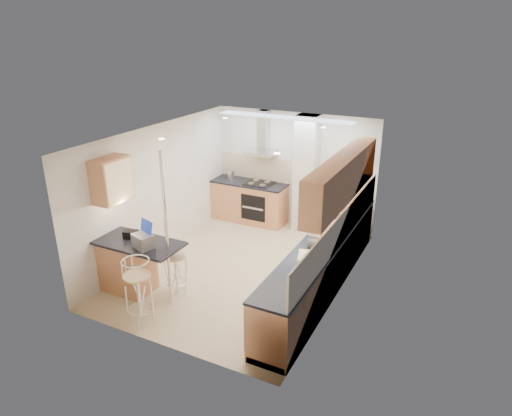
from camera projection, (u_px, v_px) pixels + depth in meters
The scene contains 16 objects.
ground at pixel (243, 269), 8.37m from camera, with size 4.80×4.80×0.00m, color beige.
room_shell at pixel (268, 186), 7.98m from camera, with size 3.64×4.84×2.51m.
right_counter at pixel (322, 265), 7.57m from camera, with size 0.63×4.40×0.92m.
back_counter at pixel (249, 201), 10.34m from camera, with size 1.70×0.63×0.92m.
peninsula at pixel (140, 267), 7.45m from camera, with size 1.47×0.72×0.94m.
microwave at pixel (322, 232), 7.28m from camera, with size 0.60×0.41×0.33m, color white.
laptop at pixel (143, 241), 7.06m from camera, with size 0.32×0.24×0.22m, color gray.
bag at pixel (131, 234), 7.42m from camera, with size 0.22×0.16×0.12m, color black.
bar_stool_near at pixel (139, 291), 6.68m from camera, with size 0.43×0.43×1.05m, color tan, non-canonical shape.
bar_stool_end at pixel (176, 269), 7.44m from camera, with size 0.38×0.38×0.92m, color tan, non-canonical shape.
jar_a at pixel (346, 217), 8.05m from camera, with size 0.12×0.12×0.17m, color silver.
jar_b at pixel (342, 217), 8.08m from camera, with size 0.11×0.11×0.16m, color silver.
jar_c at pixel (333, 238), 7.24m from camera, with size 0.14×0.14×0.19m, color beige.
jar_d at pixel (324, 245), 7.08m from camera, with size 0.10×0.10×0.13m, color white.
bread_bin at pixel (308, 261), 6.52m from camera, with size 0.29×0.36×0.19m, color silver.
kettle at pixel (231, 174), 10.34m from camera, with size 0.16×0.16×0.22m, color silver.
Camera 1 is at (3.51, -6.48, 4.12)m, focal length 32.00 mm.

